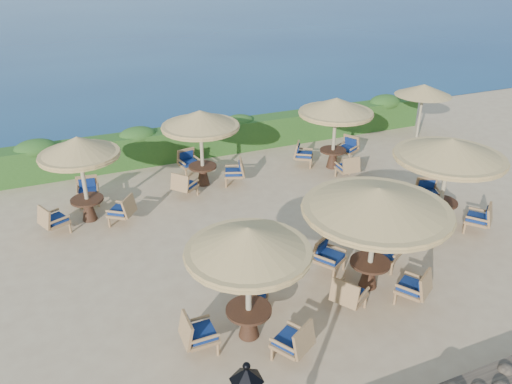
% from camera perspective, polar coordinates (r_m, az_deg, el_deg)
% --- Properties ---
extents(ground, '(120.00, 120.00, 0.00)m').
position_cam_1_polar(ground, '(14.34, 6.69, -5.10)').
color(ground, tan).
rests_on(ground, ground).
extents(sea, '(160.00, 160.00, 0.00)m').
position_cam_1_polar(sea, '(81.12, -19.62, 19.70)').
color(sea, navy).
rests_on(sea, ground).
extents(hedge, '(18.00, 0.90, 1.20)m').
position_cam_1_polar(hedge, '(20.01, -3.30, 6.33)').
color(hedge, '#224B18').
rests_on(hedge, ground).
extents(extra_parasol, '(2.30, 2.30, 2.41)m').
position_cam_1_polar(extra_parasol, '(21.75, 18.61, 10.99)').
color(extra_parasol, tan).
rests_on(extra_parasol, ground).
extents(cafe_set_0, '(2.67, 2.77, 2.65)m').
position_cam_1_polar(cafe_set_0, '(9.88, -0.89, -8.13)').
color(cafe_set_0, tan).
rests_on(cafe_set_0, ground).
extents(cafe_set_1, '(3.43, 3.43, 2.65)m').
position_cam_1_polar(cafe_set_1, '(11.61, 13.54, -2.64)').
color(cafe_set_1, tan).
rests_on(cafe_set_1, ground).
extents(cafe_set_2, '(3.14, 3.14, 2.65)m').
position_cam_1_polar(cafe_set_2, '(15.09, 21.14, 3.30)').
color(cafe_set_2, tan).
rests_on(cafe_set_2, ground).
extents(cafe_set_3, '(2.76, 2.58, 2.65)m').
position_cam_1_polar(cafe_set_3, '(15.17, -19.34, 2.86)').
color(cafe_set_3, tan).
rests_on(cafe_set_3, ground).
extents(cafe_set_4, '(2.74, 2.74, 2.65)m').
position_cam_1_polar(cafe_set_4, '(16.68, -6.32, 6.66)').
color(cafe_set_4, tan).
rests_on(cafe_set_4, ground).
extents(cafe_set_5, '(2.77, 2.76, 2.65)m').
position_cam_1_polar(cafe_set_5, '(18.20, 9.06, 8.25)').
color(cafe_set_5, tan).
rests_on(cafe_set_5, ground).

